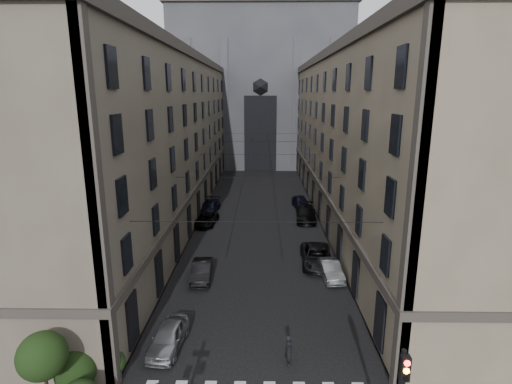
{
  "coord_description": "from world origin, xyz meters",
  "views": [
    {
      "loc": [
        0.32,
        -10.94,
        14.39
      ],
      "look_at": [
        -0.05,
        13.91,
        8.23
      ],
      "focal_mm": 28.0,
      "sensor_mm": 36.0,
      "label": 1
    }
  ],
  "objects_px": {
    "car_left_midfar": "(206,219)",
    "pedestrian": "(289,350)",
    "car_right_midfar": "(306,214)",
    "car_left_midnear": "(202,271)",
    "car_left_near": "(168,337)",
    "car_right_midnear": "(317,256)",
    "car_left_far": "(209,207)",
    "car_right_near": "(330,270)",
    "car_right_far": "(301,202)",
    "gothic_tower": "(261,76)"
  },
  "relations": [
    {
      "from": "car_left_midnear",
      "to": "car_right_midnear",
      "type": "height_order",
      "value": "car_right_midnear"
    },
    {
      "from": "car_left_near",
      "to": "car_right_midfar",
      "type": "distance_m",
      "value": 26.34
    },
    {
      "from": "car_left_far",
      "to": "car_right_midfar",
      "type": "distance_m",
      "value": 12.11
    },
    {
      "from": "gothic_tower",
      "to": "car_left_near",
      "type": "xyz_separation_m",
      "value": [
        -5.05,
        -65.64,
        -17.09
      ]
    },
    {
      "from": "car_left_far",
      "to": "car_right_near",
      "type": "bearing_deg",
      "value": -49.13
    },
    {
      "from": "pedestrian",
      "to": "car_left_midfar",
      "type": "bearing_deg",
      "value": 10.07
    },
    {
      "from": "car_left_midnear",
      "to": "car_left_near",
      "type": "bearing_deg",
      "value": -97.13
    },
    {
      "from": "car_left_midfar",
      "to": "car_right_midfar",
      "type": "bearing_deg",
      "value": 14.73
    },
    {
      "from": "car_right_near",
      "to": "car_left_far",
      "type": "bearing_deg",
      "value": 118.41
    },
    {
      "from": "car_left_near",
      "to": "car_right_midfar",
      "type": "xyz_separation_m",
      "value": [
        10.54,
        24.15,
        0.09
      ]
    },
    {
      "from": "car_left_near",
      "to": "car_right_midfar",
      "type": "bearing_deg",
      "value": 71.71
    },
    {
      "from": "car_left_near",
      "to": "car_right_far",
      "type": "distance_m",
      "value": 31.16
    },
    {
      "from": "car_right_midfar",
      "to": "car_left_far",
      "type": "bearing_deg",
      "value": 169.31
    },
    {
      "from": "car_left_midfar",
      "to": "pedestrian",
      "type": "distance_m",
      "value": 24.98
    },
    {
      "from": "car_left_near",
      "to": "car_left_midfar",
      "type": "relative_size",
      "value": 0.91
    },
    {
      "from": "car_right_near",
      "to": "car_right_far",
      "type": "bearing_deg",
      "value": 86.04
    },
    {
      "from": "car_right_midfar",
      "to": "car_left_midnear",
      "type": "bearing_deg",
      "value": -118.45
    },
    {
      "from": "car_left_midnear",
      "to": "car_right_midfar",
      "type": "relative_size",
      "value": 0.78
    },
    {
      "from": "car_right_midfar",
      "to": "car_right_midnear",
      "type": "bearing_deg",
      "value": -87.39
    },
    {
      "from": "car_right_far",
      "to": "car_left_midnear",
      "type": "bearing_deg",
      "value": -121.87
    },
    {
      "from": "gothic_tower",
      "to": "car_right_near",
      "type": "relative_size",
      "value": 13.93
    },
    {
      "from": "car_right_far",
      "to": "car_right_midnear",
      "type": "bearing_deg",
      "value": -97.27
    },
    {
      "from": "car_left_far",
      "to": "car_right_far",
      "type": "relative_size",
      "value": 1.1
    },
    {
      "from": "gothic_tower",
      "to": "car_right_far",
      "type": "xyz_separation_m",
      "value": [
        5.35,
        -36.27,
        -17.03
      ]
    },
    {
      "from": "car_left_midnear",
      "to": "car_right_midfar",
      "type": "distance_m",
      "value": 18.24
    },
    {
      "from": "gothic_tower",
      "to": "car_right_far",
      "type": "distance_m",
      "value": 40.42
    },
    {
      "from": "car_left_far",
      "to": "car_right_midnear",
      "type": "xyz_separation_m",
      "value": [
        11.27,
        -15.6,
        0.06
      ]
    },
    {
      "from": "car_left_midnear",
      "to": "car_right_near",
      "type": "xyz_separation_m",
      "value": [
        10.25,
        0.47,
        -0.02
      ]
    },
    {
      "from": "gothic_tower",
      "to": "car_right_near",
      "type": "bearing_deg",
      "value": -84.11
    },
    {
      "from": "car_left_midfar",
      "to": "car_right_midfar",
      "type": "xyz_separation_m",
      "value": [
        11.42,
        1.73,
        0.16
      ]
    },
    {
      "from": "car_right_midnear",
      "to": "car_right_far",
      "type": "bearing_deg",
      "value": 91.56
    },
    {
      "from": "car_left_near",
      "to": "car_left_midnear",
      "type": "distance_m",
      "value": 8.86
    },
    {
      "from": "car_right_near",
      "to": "pedestrian",
      "type": "xyz_separation_m",
      "value": [
        -3.99,
        -10.62,
        0.19
      ]
    },
    {
      "from": "car_left_far",
      "to": "car_right_midfar",
      "type": "height_order",
      "value": "car_right_midfar"
    },
    {
      "from": "pedestrian",
      "to": "gothic_tower",
      "type": "bearing_deg",
      "value": -6.47
    },
    {
      "from": "car_right_midnear",
      "to": "car_left_far",
      "type": "bearing_deg",
      "value": 128.31
    },
    {
      "from": "car_right_midnear",
      "to": "car_left_midnear",
      "type": "bearing_deg",
      "value": -160.69
    },
    {
      "from": "car_left_midnear",
      "to": "pedestrian",
      "type": "height_order",
      "value": "pedestrian"
    },
    {
      "from": "car_right_midfar",
      "to": "car_right_far",
      "type": "bearing_deg",
      "value": 95.98
    },
    {
      "from": "car_right_near",
      "to": "car_right_midfar",
      "type": "bearing_deg",
      "value": 85.99
    },
    {
      "from": "pedestrian",
      "to": "car_right_far",
      "type": "bearing_deg",
      "value": -14.58
    },
    {
      "from": "car_right_midnear",
      "to": "car_right_far",
      "type": "xyz_separation_m",
      "value": [
        0.27,
        17.65,
        -0.02
      ]
    },
    {
      "from": "car_left_far",
      "to": "car_right_midfar",
      "type": "relative_size",
      "value": 0.9
    },
    {
      "from": "car_left_midfar",
      "to": "car_left_far",
      "type": "bearing_deg",
      "value": 99.24
    },
    {
      "from": "car_left_near",
      "to": "car_right_near",
      "type": "distance_m",
      "value": 14.31
    },
    {
      "from": "gothic_tower",
      "to": "car_left_midnear",
      "type": "distance_m",
      "value": 59.49
    },
    {
      "from": "car_right_near",
      "to": "pedestrian",
      "type": "distance_m",
      "value": 11.35
    },
    {
      "from": "car_left_midfar",
      "to": "car_right_midfar",
      "type": "distance_m",
      "value": 11.55
    },
    {
      "from": "car_left_midnear",
      "to": "car_left_far",
      "type": "bearing_deg",
      "value": 92.3
    },
    {
      "from": "gothic_tower",
      "to": "car_right_midfar",
      "type": "distance_m",
      "value": 45.17
    }
  ]
}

